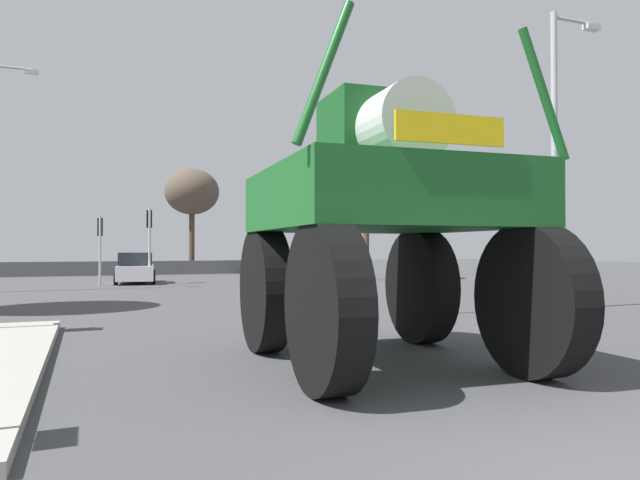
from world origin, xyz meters
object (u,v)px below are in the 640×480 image
at_px(sedan_ahead, 136,269).
at_px(streetlight_near_right, 558,145).
at_px(oversize_sprayer, 383,219).
at_px(traffic_signal_far_right, 149,229).
at_px(bare_tree_far_center, 192,192).
at_px(bare_tree_right, 366,176).
at_px(traffic_signal_near_right, 425,217).
at_px(traffic_signal_far_left, 100,235).

xyz_separation_m(sedan_ahead, streetlight_near_right, (10.26, -17.35, 3.96)).
relative_size(oversize_sprayer, traffic_signal_far_right, 1.46).
height_order(oversize_sprayer, streetlight_near_right, streetlight_near_right).
bearing_deg(streetlight_near_right, bare_tree_far_center, 101.96).
bearing_deg(bare_tree_right, sedan_ahead, 173.12).
bearing_deg(sedan_ahead, traffic_signal_near_right, -154.95).
relative_size(traffic_signal_far_left, bare_tree_far_center, 0.45).
bearing_deg(streetlight_near_right, sedan_ahead, 120.61).
bearing_deg(bare_tree_right, traffic_signal_near_right, -110.76).
xyz_separation_m(oversize_sprayer, sedan_ahead, (-1.93, 22.58, -1.45)).
bearing_deg(oversize_sprayer, bare_tree_far_center, -1.48).
bearing_deg(sedan_ahead, oversize_sprayer, -169.41).
distance_m(streetlight_near_right, bare_tree_far_center, 28.24).
distance_m(bare_tree_right, bare_tree_far_center, 13.93).
xyz_separation_m(sedan_ahead, traffic_signal_near_right, (6.01, -17.13, 1.83)).
bearing_deg(streetlight_near_right, oversize_sprayer, -147.92).
xyz_separation_m(traffic_signal_near_right, bare_tree_right, (5.95, 15.69, 3.11)).
xyz_separation_m(traffic_signal_far_left, streetlight_near_right, (11.94, -16.27, 2.32)).
height_order(traffic_signal_near_right, traffic_signal_far_left, traffic_signal_near_right).
relative_size(sedan_ahead, bare_tree_right, 0.59).
distance_m(oversize_sprayer, bare_tree_far_center, 33.11).
bearing_deg(bare_tree_far_center, sedan_ahead, -113.27).
bearing_deg(traffic_signal_far_left, streetlight_near_right, -53.71).
height_order(sedan_ahead, streetlight_near_right, streetlight_near_right).
bearing_deg(bare_tree_far_center, oversize_sprayer, -94.33).
relative_size(traffic_signal_near_right, bare_tree_far_center, 0.49).
bearing_deg(streetlight_near_right, traffic_signal_far_right, 120.88).
xyz_separation_m(streetlight_near_right, bare_tree_right, (1.69, 15.91, 0.98)).
distance_m(oversize_sprayer, traffic_signal_far_right, 21.54).
distance_m(traffic_signal_far_left, bare_tree_far_center, 13.28).
bearing_deg(sedan_ahead, streetlight_near_right, -143.68).
relative_size(sedan_ahead, bare_tree_far_center, 0.59).
distance_m(traffic_signal_near_right, bare_tree_far_center, 27.61).
bearing_deg(traffic_signal_far_right, bare_tree_right, -1.75).
height_order(sedan_ahead, bare_tree_far_center, bare_tree_far_center).
distance_m(oversize_sprayer, sedan_ahead, 22.71).
bearing_deg(traffic_signal_far_right, traffic_signal_near_right, -71.17).
distance_m(traffic_signal_near_right, traffic_signal_far_left, 17.79).
relative_size(traffic_signal_far_right, streetlight_near_right, 0.43).
height_order(traffic_signal_far_left, bare_tree_right, bare_tree_right).
distance_m(sedan_ahead, traffic_signal_near_right, 18.25).
relative_size(traffic_signal_far_right, bare_tree_right, 0.51).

